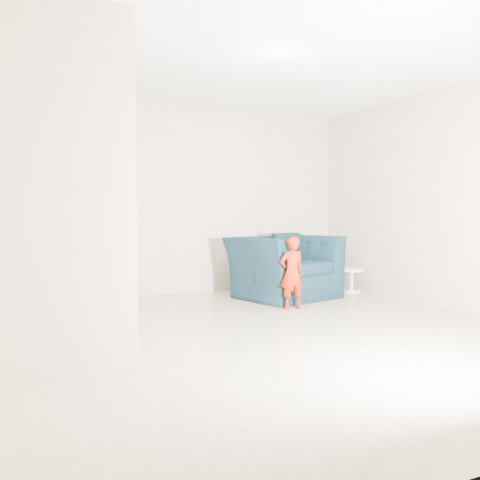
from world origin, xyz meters
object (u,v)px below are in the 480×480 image
side_table (352,276)px  staircase (54,238)px  toddler (292,273)px  armchair (284,267)px

side_table → staircase: (-4.25, -1.23, 0.71)m
toddler → side_table: bearing=-151.5°
armchair → side_table: 1.16m
armchair → staircase: 3.39m
armchair → side_table: (1.14, -0.02, -0.19)m
armchair → toddler: 0.85m
armchair → side_table: size_ratio=3.73×
toddler → staircase: staircase is taller
toddler → side_table: 1.68m
armchair → toddler: bearing=-127.8°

